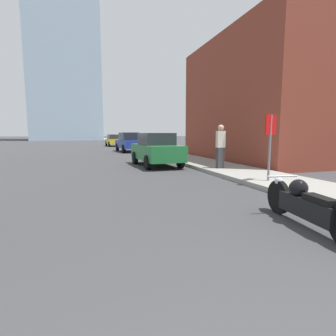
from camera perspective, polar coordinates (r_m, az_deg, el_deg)
sidewalk at (r=40.45m, az=-9.16°, el=5.15°), size 2.38×240.00×0.15m
brick_storefront at (r=18.73m, az=26.02°, el=12.71°), size 10.83×10.12×7.13m
distant_tower at (r=82.58m, az=-21.82°, el=29.43°), size 16.99×16.99×66.45m
motorcycle at (r=5.09m, az=27.82°, el=-7.02°), size 0.64×2.35×0.80m
parked_car_green at (r=13.14m, az=-2.59°, el=4.06°), size 1.95×4.04×1.64m
parked_car_blue at (r=24.01m, az=-8.53°, el=5.59°), size 2.04×4.50×1.73m
parked_car_yellow at (r=35.60m, az=-11.70°, el=5.93°), size 2.00×4.62×1.54m
stop_sign at (r=8.64m, az=21.37°, el=6.50°), size 0.57×0.26×2.02m
pedestrian at (r=11.30m, az=11.35°, el=4.79°), size 0.36×0.26×1.83m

